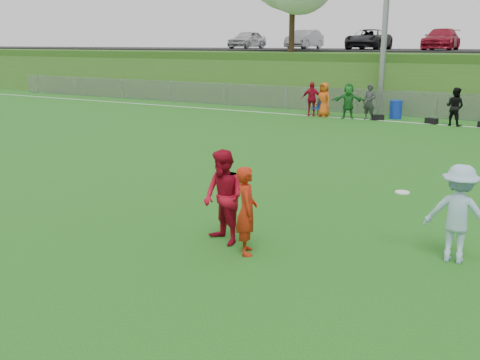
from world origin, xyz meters
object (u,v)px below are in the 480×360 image
Objects in this scene: player_red_left at (247,211)px; player_blue at (458,214)px; recycling_bin at (396,110)px; player_red_center at (224,198)px; frisbee at (402,192)px.

player_red_left is 3.56m from player_blue.
player_red_left reaches higher than recycling_bin.
player_red_center is 3.19m from frisbee.
player_blue is 0.98m from frisbee.
player_red_left reaches higher than frisbee.
player_blue is 6.66× the size of frisbee.
player_red_center reaches higher than frisbee.
player_red_center is 18.44m from recycling_bin.
player_blue is 1.89× the size of recycling_bin.
player_red_left is at bearing 5.39° from player_red_center.
player_blue is 17.94m from recycling_bin.
player_red_center is 1.04× the size of player_blue.
player_blue reaches higher than frisbee.
player_red_center is at bearing 16.50° from player_blue.
player_blue is (3.87, 1.19, -0.04)m from player_red_center.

